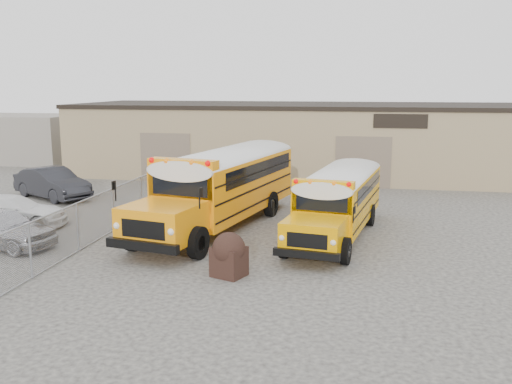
% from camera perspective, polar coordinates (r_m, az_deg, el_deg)
% --- Properties ---
extents(ground, '(120.00, 120.00, 0.00)m').
position_cam_1_polar(ground, '(19.67, -1.51, -6.90)').
color(ground, '#312E2D').
rests_on(ground, ground).
extents(warehouse, '(30.20, 10.20, 4.67)m').
position_cam_1_polar(warehouse, '(38.69, 4.76, 5.39)').
color(warehouse, '#917D59').
rests_on(warehouse, ground).
extents(chainlink_fence, '(0.07, 18.07, 1.81)m').
position_cam_1_polar(chainlink_fence, '(24.08, -14.07, -1.71)').
color(chainlink_fence, gray).
rests_on(chainlink_fence, ground).
extents(distant_building_left, '(8.00, 6.00, 3.60)m').
position_cam_1_polar(distant_building_left, '(48.15, -22.10, 5.01)').
color(distant_building_left, gray).
rests_on(distant_building_left, ground).
extents(school_bus_left, '(4.97, 11.60, 3.30)m').
position_cam_1_polar(school_bus_left, '(30.39, 2.23, 3.08)').
color(school_bus_left, orange).
rests_on(school_bus_left, ground).
extents(school_bus_right, '(3.58, 9.34, 2.67)m').
position_cam_1_polar(school_bus_right, '(28.29, 10.41, 1.58)').
color(school_bus_right, '#F9A200').
rests_on(school_bus_right, ground).
extents(tarp_bundle, '(1.20, 1.14, 1.42)m').
position_cam_1_polar(tarp_bundle, '(17.98, -2.73, -6.20)').
color(tarp_bundle, black).
rests_on(tarp_bundle, ground).
extents(car_silver, '(4.69, 2.64, 1.51)m').
position_cam_1_polar(car_silver, '(23.14, -24.27, -3.24)').
color(car_silver, '#B1B1B6').
rests_on(car_silver, ground).
extents(car_white, '(4.85, 2.64, 1.33)m').
position_cam_1_polar(car_white, '(26.28, -23.24, -1.77)').
color(car_white, white).
rests_on(car_white, ground).
extents(car_dark, '(5.18, 3.88, 1.63)m').
position_cam_1_polar(car_dark, '(31.95, -19.71, 0.84)').
color(car_dark, '#212227').
rests_on(car_dark, ground).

